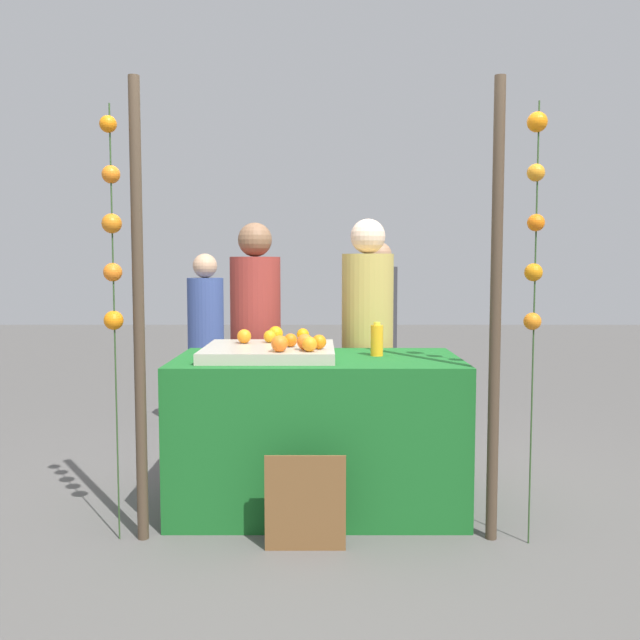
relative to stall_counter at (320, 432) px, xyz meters
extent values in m
plane|color=#565451|center=(0.00, 0.00, -0.43)|extent=(24.00, 24.00, 0.00)
cube|color=#196023|center=(0.00, 0.00, 0.00)|extent=(1.61, 0.87, 0.87)
cube|color=#B2AD99|center=(-0.27, 0.03, 0.46)|extent=(0.74, 0.72, 0.06)
sphere|color=orange|center=(-0.04, -0.23, 0.53)|extent=(0.08, 0.08, 0.08)
sphere|color=orange|center=(-0.15, -0.01, 0.53)|extent=(0.08, 0.08, 0.08)
sphere|color=orange|center=(-0.09, 0.31, 0.53)|extent=(0.08, 0.08, 0.08)
sphere|color=orange|center=(-0.29, 0.21, 0.53)|extent=(0.07, 0.07, 0.07)
sphere|color=orange|center=(-0.20, -0.23, 0.54)|extent=(0.09, 0.09, 0.09)
sphere|color=orange|center=(-0.20, -0.16, 0.53)|extent=(0.08, 0.08, 0.08)
sphere|color=orange|center=(0.01, -0.11, 0.53)|extent=(0.08, 0.08, 0.08)
sphere|color=orange|center=(-0.43, 0.17, 0.53)|extent=(0.08, 0.08, 0.08)
sphere|color=orange|center=(-0.26, 0.31, 0.54)|extent=(0.09, 0.09, 0.09)
sphere|color=orange|center=(-0.07, -0.15, 0.54)|extent=(0.09, 0.09, 0.09)
cylinder|color=#F9A61B|center=(0.34, 0.06, 0.52)|extent=(0.07, 0.07, 0.18)
cylinder|color=yellow|center=(0.34, 0.06, 0.62)|extent=(0.04, 0.04, 0.02)
cube|color=brown|center=(-0.06, -0.62, -0.20)|extent=(0.39, 0.01, 0.48)
cube|color=black|center=(-0.06, -0.61, -0.20)|extent=(0.37, 0.02, 0.46)
cylinder|color=maroon|center=(-0.41, 0.68, 0.29)|extent=(0.33, 0.33, 1.44)
sphere|color=brown|center=(-0.41, 0.68, 1.12)|extent=(0.22, 0.22, 0.22)
cylinder|color=tan|center=(0.33, 0.63, 0.30)|extent=(0.34, 0.34, 1.46)
sphere|color=beige|center=(0.33, 0.63, 1.14)|extent=(0.23, 0.23, 0.23)
cylinder|color=#384C8C|center=(-0.93, 1.79, 0.21)|extent=(0.30, 0.30, 1.28)
sphere|color=tan|center=(-0.93, 1.79, 0.95)|extent=(0.20, 0.20, 0.20)
cylinder|color=#333338|center=(0.54, 2.19, 0.25)|extent=(0.32, 0.32, 1.37)
sphere|color=#A87A59|center=(0.54, 2.19, 1.05)|extent=(0.21, 0.21, 0.21)
cylinder|color=#473828|center=(-0.88, -0.48, 0.72)|extent=(0.06, 0.06, 2.30)
cylinder|color=#473828|center=(0.88, -0.48, 0.72)|extent=(0.06, 0.06, 2.30)
cylinder|color=#2D4C23|center=(-1.00, -0.48, 0.65)|extent=(0.01, 0.01, 2.17)
sphere|color=orange|center=(-1.01, -0.49, 1.64)|extent=(0.08, 0.08, 0.08)
sphere|color=orange|center=(-1.01, -0.47, 1.40)|extent=(0.09, 0.09, 0.09)
sphere|color=orange|center=(-1.01, -0.48, 1.16)|extent=(0.10, 0.10, 0.10)
sphere|color=orange|center=(-1.01, -0.47, 0.92)|extent=(0.09, 0.09, 0.09)
sphere|color=orange|center=(-1.01, -0.47, 0.68)|extent=(0.10, 0.10, 0.10)
cylinder|color=#2D4C23|center=(1.06, -0.54, 0.65)|extent=(0.01, 0.01, 2.17)
sphere|color=orange|center=(1.05, -0.53, 1.64)|extent=(0.10, 0.10, 0.10)
sphere|color=orange|center=(1.05, -0.54, 1.40)|extent=(0.08, 0.08, 0.08)
sphere|color=orange|center=(1.05, -0.54, 1.16)|extent=(0.08, 0.08, 0.08)
sphere|color=orange|center=(1.05, -0.53, 0.92)|extent=(0.09, 0.09, 0.09)
sphere|color=orange|center=(1.05, -0.54, 0.68)|extent=(0.09, 0.09, 0.09)
camera|label=1|loc=(0.01, -3.89, 0.96)|focal=38.81mm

